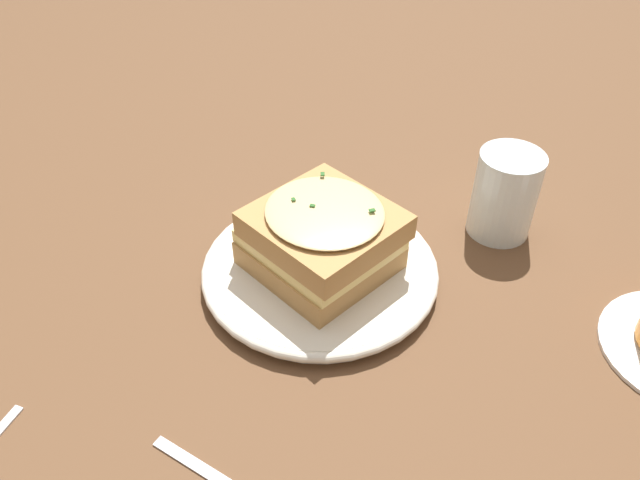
% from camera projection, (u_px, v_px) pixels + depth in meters
% --- Properties ---
extents(ground_plane, '(2.40, 2.40, 0.00)m').
position_uv_depth(ground_plane, '(302.00, 282.00, 0.62)').
color(ground_plane, brown).
extents(dinner_plate, '(0.23, 0.23, 0.02)m').
position_uv_depth(dinner_plate, '(320.00, 270.00, 0.62)').
color(dinner_plate, silver).
rests_on(dinner_plate, ground_plane).
extents(sandwich, '(0.17, 0.17, 0.07)m').
position_uv_depth(sandwich, '(322.00, 238.00, 0.59)').
color(sandwich, '#B2844C').
rests_on(sandwich, dinner_plate).
extents(water_glass, '(0.07, 0.07, 0.09)m').
position_uv_depth(water_glass, '(505.00, 194.00, 0.65)').
color(water_glass, silver).
rests_on(water_glass, ground_plane).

